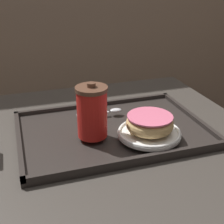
% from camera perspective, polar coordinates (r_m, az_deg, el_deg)
% --- Properties ---
extents(cafe_table, '(0.87, 0.80, 0.75)m').
position_cam_1_polar(cafe_table, '(0.96, -1.78, -14.00)').
color(cafe_table, '#38332D').
rests_on(cafe_table, ground_plane).
extents(serving_tray, '(0.51, 0.35, 0.02)m').
position_cam_1_polar(serving_tray, '(0.87, -0.00, -3.40)').
color(serving_tray, '#282321').
rests_on(serving_tray, cafe_table).
extents(coffee_cup_front, '(0.08, 0.08, 0.14)m').
position_cam_1_polar(coffee_cup_front, '(0.78, -3.67, 0.08)').
color(coffee_cup_front, red).
rests_on(coffee_cup_front, serving_tray).
extents(plate_with_chocolate_donut, '(0.16, 0.16, 0.01)m').
position_cam_1_polar(plate_with_chocolate_donut, '(0.81, 6.81, -3.77)').
color(plate_with_chocolate_donut, white).
rests_on(plate_with_chocolate_donut, serving_tray).
extents(donut_chocolate_glazed, '(0.12, 0.12, 0.04)m').
position_cam_1_polar(donut_chocolate_glazed, '(0.80, 6.91, -2.01)').
color(donut_chocolate_glazed, '#DBB270').
rests_on(donut_chocolate_glazed, plate_with_chocolate_donut).
extents(spoon, '(0.13, 0.02, 0.01)m').
position_cam_1_polar(spoon, '(0.94, -0.34, 0.17)').
color(spoon, silver).
rests_on(spoon, serving_tray).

